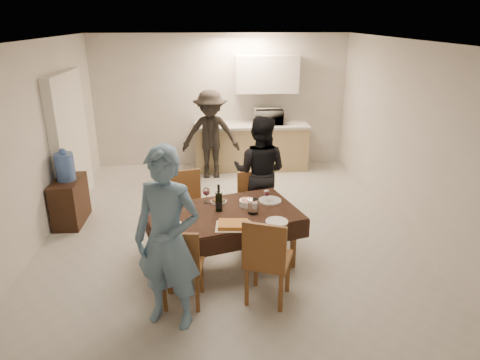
% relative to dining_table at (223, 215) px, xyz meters
% --- Properties ---
extents(floor, '(5.00, 6.00, 0.02)m').
position_rel_dining_table_xyz_m(floor, '(0.06, 0.87, -0.66)').
color(floor, '#ABABA6').
rests_on(floor, ground).
extents(ceiling, '(5.00, 6.00, 0.02)m').
position_rel_dining_table_xyz_m(ceiling, '(0.06, 0.87, 1.94)').
color(ceiling, white).
rests_on(ceiling, wall_back).
extents(wall_back, '(5.00, 0.02, 2.60)m').
position_rel_dining_table_xyz_m(wall_back, '(0.06, 3.87, 0.64)').
color(wall_back, silver).
rests_on(wall_back, floor).
extents(wall_front, '(5.00, 0.02, 2.60)m').
position_rel_dining_table_xyz_m(wall_front, '(0.06, -2.13, 0.64)').
color(wall_front, silver).
rests_on(wall_front, floor).
extents(wall_left, '(0.02, 6.00, 2.60)m').
position_rel_dining_table_xyz_m(wall_left, '(-2.44, 0.87, 0.64)').
color(wall_left, silver).
rests_on(wall_left, floor).
extents(wall_right, '(0.02, 6.00, 2.60)m').
position_rel_dining_table_xyz_m(wall_right, '(2.56, 0.87, 0.64)').
color(wall_right, silver).
rests_on(wall_right, floor).
extents(stub_partition, '(0.15, 1.40, 2.10)m').
position_rel_dining_table_xyz_m(stub_partition, '(-2.36, 2.07, 0.39)').
color(stub_partition, silver).
rests_on(stub_partition, floor).
extents(kitchen_base_cabinet, '(2.20, 0.60, 0.86)m').
position_rel_dining_table_xyz_m(kitchen_base_cabinet, '(0.66, 3.55, -0.23)').
color(kitchen_base_cabinet, tan).
rests_on(kitchen_base_cabinet, floor).
extents(kitchen_worktop, '(2.24, 0.64, 0.05)m').
position_rel_dining_table_xyz_m(kitchen_worktop, '(0.66, 3.55, 0.23)').
color(kitchen_worktop, beige).
rests_on(kitchen_worktop, kitchen_base_cabinet).
extents(upper_cabinet, '(1.20, 0.34, 0.70)m').
position_rel_dining_table_xyz_m(upper_cabinet, '(0.96, 3.69, 1.19)').
color(upper_cabinet, white).
rests_on(upper_cabinet, wall_back).
extents(dining_table, '(1.99, 1.50, 0.69)m').
position_rel_dining_table_xyz_m(dining_table, '(0.00, 0.00, 0.00)').
color(dining_table, black).
rests_on(dining_table, floor).
extents(chair_near_left, '(0.46, 0.46, 0.50)m').
position_rel_dining_table_xyz_m(chair_near_left, '(-0.45, -0.84, -0.09)').
color(chair_near_left, brown).
rests_on(chair_near_left, floor).
extents(chair_near_right, '(0.58, 0.59, 0.54)m').
position_rel_dining_table_xyz_m(chair_near_right, '(0.45, -0.84, -0.05)').
color(chair_near_right, brown).
rests_on(chair_near_right, floor).
extents(chair_far_left, '(0.50, 0.50, 0.49)m').
position_rel_dining_table_xyz_m(chair_far_left, '(-0.45, 0.66, -0.10)').
color(chair_far_left, brown).
rests_on(chair_far_left, floor).
extents(chair_far_right, '(0.46, 0.47, 0.47)m').
position_rel_dining_table_xyz_m(chair_far_right, '(0.45, 0.67, -0.12)').
color(chair_far_right, brown).
rests_on(chair_far_right, floor).
extents(console, '(0.37, 0.73, 0.68)m').
position_rel_dining_table_xyz_m(console, '(-2.22, 1.28, -0.32)').
color(console, black).
rests_on(console, floor).
extents(water_jug, '(0.26, 0.26, 0.40)m').
position_rel_dining_table_xyz_m(water_jug, '(-2.22, 1.28, 0.22)').
color(water_jug, '#486CB9').
rests_on(water_jug, console).
extents(wine_bottle, '(0.09, 0.09, 0.34)m').
position_rel_dining_table_xyz_m(wine_bottle, '(-0.05, 0.05, 0.20)').
color(wine_bottle, black).
rests_on(wine_bottle, dining_table).
extents(water_pitcher, '(0.12, 0.12, 0.18)m').
position_rel_dining_table_xyz_m(water_pitcher, '(0.35, -0.05, 0.12)').
color(water_pitcher, white).
rests_on(water_pitcher, dining_table).
extents(savoury_tart, '(0.41, 0.32, 0.05)m').
position_rel_dining_table_xyz_m(savoury_tart, '(0.10, -0.38, 0.06)').
color(savoury_tart, '#C48B39').
rests_on(savoury_tart, dining_table).
extents(salad_bowl, '(0.19, 0.19, 0.07)m').
position_rel_dining_table_xyz_m(salad_bowl, '(0.30, 0.18, 0.07)').
color(salad_bowl, silver).
rests_on(salad_bowl, dining_table).
extents(mushroom_dish, '(0.18, 0.18, 0.03)m').
position_rel_dining_table_xyz_m(mushroom_dish, '(-0.05, 0.28, 0.05)').
color(mushroom_dish, silver).
rests_on(mushroom_dish, dining_table).
extents(wine_glass_a, '(0.08, 0.08, 0.18)m').
position_rel_dining_table_xyz_m(wine_glass_a, '(-0.55, -0.25, 0.12)').
color(wine_glass_a, white).
rests_on(wine_glass_a, dining_table).
extents(wine_glass_b, '(0.08, 0.08, 0.18)m').
position_rel_dining_table_xyz_m(wine_glass_b, '(0.55, 0.25, 0.12)').
color(wine_glass_b, white).
rests_on(wine_glass_b, dining_table).
extents(wine_glass_c, '(0.09, 0.09, 0.20)m').
position_rel_dining_table_xyz_m(wine_glass_c, '(-0.20, 0.30, 0.13)').
color(wine_glass_c, white).
rests_on(wine_glass_c, dining_table).
extents(plate_near_left, '(0.25, 0.25, 0.01)m').
position_rel_dining_table_xyz_m(plate_near_left, '(-0.60, -0.30, 0.04)').
color(plate_near_left, silver).
rests_on(plate_near_left, dining_table).
extents(plate_near_right, '(0.26, 0.26, 0.01)m').
position_rel_dining_table_xyz_m(plate_near_right, '(0.60, -0.30, 0.04)').
color(plate_near_right, silver).
rests_on(plate_near_right, dining_table).
extents(plate_far_left, '(0.26, 0.26, 0.01)m').
position_rel_dining_table_xyz_m(plate_far_left, '(-0.60, 0.30, 0.04)').
color(plate_far_left, silver).
rests_on(plate_far_left, dining_table).
extents(plate_far_right, '(0.29, 0.29, 0.02)m').
position_rel_dining_table_xyz_m(plate_far_right, '(0.60, 0.30, 0.04)').
color(plate_far_right, silver).
rests_on(plate_far_right, dining_table).
extents(microwave, '(0.54, 0.36, 0.30)m').
position_rel_dining_table_xyz_m(microwave, '(1.00, 3.55, 0.40)').
color(microwave, white).
rests_on(microwave, kitchen_worktop).
extents(person_near, '(0.77, 0.63, 1.82)m').
position_rel_dining_table_xyz_m(person_near, '(-0.55, -1.05, 0.26)').
color(person_near, '#5D83A4').
rests_on(person_near, floor).
extents(person_far, '(0.95, 0.85, 1.62)m').
position_rel_dining_table_xyz_m(person_far, '(0.55, 1.05, 0.15)').
color(person_far, black).
rests_on(person_far, floor).
extents(person_kitchen, '(1.07, 0.61, 1.65)m').
position_rel_dining_table_xyz_m(person_kitchen, '(-0.14, 3.10, 0.17)').
color(person_kitchen, black).
rests_on(person_kitchen, floor).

